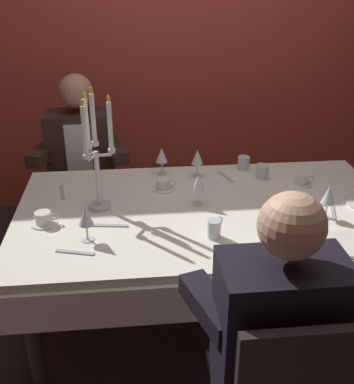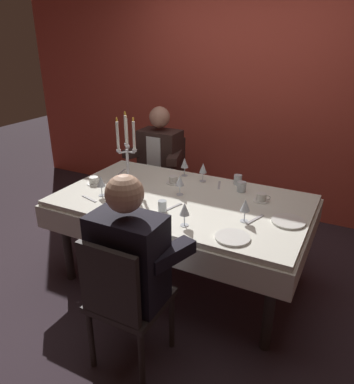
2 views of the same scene
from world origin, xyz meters
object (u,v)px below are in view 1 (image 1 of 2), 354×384
at_px(wine_glass_1, 274,225).
at_px(wine_glass_5, 198,184).
at_px(coffee_cup_2, 302,180).
at_px(seated_diner_1, 280,331).
at_px(dinner_plate_0, 349,244).
at_px(wine_glass_0, 86,217).
at_px(wine_glass_3, 197,157).
at_px(coffee_cup_1, 164,185).
at_px(candelabra, 96,156).
at_px(wine_glass_4, 162,156).
at_px(seated_diner_0, 81,151).
at_px(water_tumbler_0, 214,229).
at_px(water_tumbler_1, 262,172).
at_px(coffee_cup_0, 44,219).
at_px(dining_table, 207,229).
at_px(wine_glass_2, 328,196).
at_px(water_tumbler_2, 244,163).

relative_size(wine_glass_1, wine_glass_5, 1.00).
height_order(coffee_cup_2, seated_diner_1, seated_diner_1).
bearing_deg(coffee_cup_2, dinner_plate_0, -90.42).
height_order(wine_glass_0, seated_diner_1, seated_diner_1).
bearing_deg(wine_glass_3, coffee_cup_1, -142.99).
xyz_separation_m(candelabra, wine_glass_1, (0.75, -0.45, -0.16)).
distance_m(candelabra, wine_glass_4, 0.54).
xyz_separation_m(dinner_plate_0, seated_diner_1, (-0.45, -0.48, -0.01)).
height_order(wine_glass_0, wine_glass_4, same).
height_order(dinner_plate_0, coffee_cup_1, coffee_cup_1).
xyz_separation_m(wine_glass_3, coffee_cup_2, (0.56, -0.17, -0.09)).
distance_m(wine_glass_5, seated_diner_0, 1.07).
xyz_separation_m(seated_diner_0, seated_diner_1, (0.79, -1.77, 0.00)).
height_order(candelabra, wine_glass_5, candelabra).
bearing_deg(water_tumbler_0, wine_glass_3, 88.78).
bearing_deg(wine_glass_3, coffee_cup_2, -16.73).
xyz_separation_m(dinner_plate_0, wine_glass_5, (-0.60, 0.45, 0.11)).
distance_m(water_tumbler_1, coffee_cup_1, 0.58).
height_order(candelabra, coffee_cup_0, candelabra).
distance_m(wine_glass_5, coffee_cup_2, 0.63).
relative_size(coffee_cup_0, coffee_cup_2, 1.00).
xyz_separation_m(dining_table, seated_diner_1, (0.10, -0.89, 0.11)).
height_order(water_tumbler_0, seated_diner_1, seated_diner_1).
bearing_deg(wine_glass_1, water_tumbler_0, 153.65).
distance_m(wine_glass_3, coffee_cup_0, 0.92).
height_order(wine_glass_2, wine_glass_3, same).
height_order(water_tumbler_2, seated_diner_1, seated_diner_1).
bearing_deg(wine_glass_5, dinner_plate_0, -37.24).
bearing_deg(wine_glass_1, seated_diner_0, 125.42).
bearing_deg(coffee_cup_2, water_tumbler_2, 138.23).
height_order(dining_table, wine_glass_0, wine_glass_0).
bearing_deg(water_tumbler_0, wine_glass_0, 176.98).
distance_m(coffee_cup_0, coffee_cup_2, 1.38).
bearing_deg(water_tumbler_1, candelabra, -163.03).
height_order(wine_glass_4, water_tumbler_2, wine_glass_4).
bearing_deg(seated_diner_0, candelabra, -79.12).
bearing_deg(water_tumbler_2, wine_glass_4, -177.28).
height_order(wine_glass_1, water_tumbler_0, wine_glass_1).
bearing_deg(seated_diner_0, water_tumbler_2, -23.04).
xyz_separation_m(dinner_plate_0, water_tumbler_1, (-0.19, 0.74, 0.03)).
xyz_separation_m(dining_table, water_tumbler_2, (0.29, 0.47, 0.16)).
bearing_deg(wine_glass_2, coffee_cup_0, 176.82).
bearing_deg(dining_table, seated_diner_1, -83.61).
bearing_deg(wine_glass_3, water_tumbler_0, -91.22).
xyz_separation_m(water_tumbler_2, seated_diner_0, (-0.98, 0.42, -0.05)).
bearing_deg(wine_glass_0, dining_table, 23.10).
xyz_separation_m(wine_glass_3, water_tumbler_2, (0.29, 0.07, -0.08)).
distance_m(dinner_plate_0, coffee_cup_1, 1.00).
bearing_deg(wine_glass_4, wine_glass_0, -118.71).
xyz_separation_m(coffee_cup_0, coffee_cup_2, (1.35, 0.30, 0.00)).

